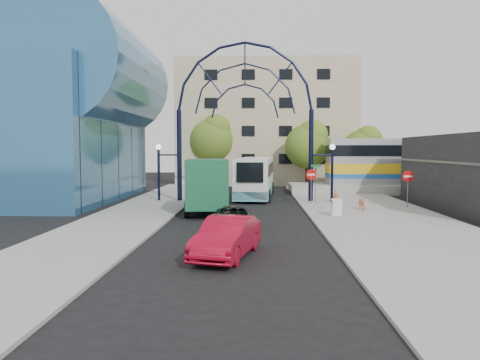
{
  "coord_description": "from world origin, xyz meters",
  "views": [
    {
      "loc": [
        0.87,
        -21.49,
        4.02
      ],
      "look_at": [
        -0.09,
        6.0,
        2.22
      ],
      "focal_mm": 35.0,
      "sensor_mm": 36.0,
      "label": 1
    }
  ],
  "objects_px": {
    "black_suv": "(234,218)",
    "bike_near_a": "(362,202)",
    "gateway_arch": "(245,89)",
    "street_name_sign": "(316,175)",
    "tree_north_b": "(213,138)",
    "bike_near_b": "(336,195)",
    "tree_north_c": "(364,147)",
    "train_car": "(465,162)",
    "green_truck": "(207,186)",
    "city_bus": "(256,176)",
    "stop_sign": "(311,178)",
    "sandwich_board": "(337,205)",
    "tree_north_a": "(308,144)",
    "do_not_enter_sign": "(408,180)",
    "red_sedan": "(227,237)"
  },
  "relations": [
    {
      "from": "city_bus",
      "to": "bike_near_a",
      "type": "distance_m",
      "value": 11.71
    },
    {
      "from": "gateway_arch",
      "to": "bike_near_a",
      "type": "distance_m",
      "value": 12.21
    },
    {
      "from": "black_suv",
      "to": "green_truck",
      "type": "bearing_deg",
      "value": 103.77
    },
    {
      "from": "black_suv",
      "to": "sandwich_board",
      "type": "bearing_deg",
      "value": 29.2
    },
    {
      "from": "tree_north_c",
      "to": "do_not_enter_sign",
      "type": "bearing_deg",
      "value": -93.58
    },
    {
      "from": "gateway_arch",
      "to": "tree_north_a",
      "type": "distance_m",
      "value": 13.98
    },
    {
      "from": "do_not_enter_sign",
      "to": "green_truck",
      "type": "distance_m",
      "value": 13.42
    },
    {
      "from": "sandwich_board",
      "to": "bike_near_a",
      "type": "xyz_separation_m",
      "value": [
        2.14,
        2.99,
        -0.17
      ]
    },
    {
      "from": "red_sedan",
      "to": "bike_near_a",
      "type": "relative_size",
      "value": 2.65
    },
    {
      "from": "stop_sign",
      "to": "bike_near_a",
      "type": "relative_size",
      "value": 1.45
    },
    {
      "from": "gateway_arch",
      "to": "street_name_sign",
      "type": "relative_size",
      "value": 4.87
    },
    {
      "from": "black_suv",
      "to": "bike_near_a",
      "type": "xyz_separation_m",
      "value": [
        7.99,
        6.97,
        0.02
      ]
    },
    {
      "from": "gateway_arch",
      "to": "do_not_enter_sign",
      "type": "height_order",
      "value": "gateway_arch"
    },
    {
      "from": "red_sedan",
      "to": "bike_near_b",
      "type": "xyz_separation_m",
      "value": [
        7.01,
        17.56,
        -0.1
      ]
    },
    {
      "from": "sandwich_board",
      "to": "tree_north_a",
      "type": "bearing_deg",
      "value": 88.5
    },
    {
      "from": "stop_sign",
      "to": "bike_near_a",
      "type": "xyz_separation_m",
      "value": [
        2.94,
        -3.03,
        -1.42
      ]
    },
    {
      "from": "sandwich_board",
      "to": "tree_north_b",
      "type": "height_order",
      "value": "tree_north_b"
    },
    {
      "from": "do_not_enter_sign",
      "to": "tree_north_a",
      "type": "distance_m",
      "value": 16.86
    },
    {
      "from": "gateway_arch",
      "to": "city_bus",
      "type": "xyz_separation_m",
      "value": [
        0.81,
        4.33,
        -6.84
      ]
    },
    {
      "from": "stop_sign",
      "to": "green_truck",
      "type": "bearing_deg",
      "value": -149.54
    },
    {
      "from": "black_suv",
      "to": "city_bus",
      "type": "bearing_deg",
      "value": 81.27
    },
    {
      "from": "gateway_arch",
      "to": "bike_near_a",
      "type": "height_order",
      "value": "gateway_arch"
    },
    {
      "from": "train_car",
      "to": "black_suv",
      "type": "distance_m",
      "value": 28.56
    },
    {
      "from": "green_truck",
      "to": "black_suv",
      "type": "height_order",
      "value": "green_truck"
    },
    {
      "from": "tree_north_a",
      "to": "tree_north_b",
      "type": "xyz_separation_m",
      "value": [
        -10.0,
        4.0,
        0.66
      ]
    },
    {
      "from": "tree_north_c",
      "to": "train_car",
      "type": "bearing_deg",
      "value": -36.96
    },
    {
      "from": "train_car",
      "to": "city_bus",
      "type": "relative_size",
      "value": 2.07
    },
    {
      "from": "gateway_arch",
      "to": "stop_sign",
      "type": "distance_m",
      "value": 8.37
    },
    {
      "from": "tree_north_b",
      "to": "bike_near_b",
      "type": "xyz_separation_m",
      "value": [
        10.68,
        -16.64,
        -4.61
      ]
    },
    {
      "from": "train_car",
      "to": "bike_near_a",
      "type": "height_order",
      "value": "train_car"
    },
    {
      "from": "tree_north_c",
      "to": "bike_near_b",
      "type": "height_order",
      "value": "tree_north_c"
    },
    {
      "from": "tree_north_c",
      "to": "black_suv",
      "type": "distance_m",
      "value": 28.97
    },
    {
      "from": "stop_sign",
      "to": "black_suv",
      "type": "xyz_separation_m",
      "value": [
        -5.05,
        -10.0,
        -1.43
      ]
    },
    {
      "from": "bike_near_a",
      "to": "do_not_enter_sign",
      "type": "bearing_deg",
      "value": 18.64
    },
    {
      "from": "sandwich_board",
      "to": "tree_north_b",
      "type": "relative_size",
      "value": 0.12
    },
    {
      "from": "gateway_arch",
      "to": "tree_north_c",
      "type": "bearing_deg",
      "value": 48.96
    },
    {
      "from": "tree_north_a",
      "to": "green_truck",
      "type": "relative_size",
      "value": 1.0
    },
    {
      "from": "stop_sign",
      "to": "tree_north_b",
      "type": "distance_m",
      "value": 20.18
    },
    {
      "from": "sandwich_board",
      "to": "train_car",
      "type": "height_order",
      "value": "train_car"
    },
    {
      "from": "green_truck",
      "to": "stop_sign",
      "type": "bearing_deg",
      "value": 24.7
    },
    {
      "from": "stop_sign",
      "to": "city_bus",
      "type": "xyz_separation_m",
      "value": [
        -3.99,
        6.33,
        -0.27
      ]
    },
    {
      "from": "sandwich_board",
      "to": "green_truck",
      "type": "bearing_deg",
      "value": 166.51
    },
    {
      "from": "green_truck",
      "to": "gateway_arch",
      "type": "bearing_deg",
      "value": 64.19
    },
    {
      "from": "train_car",
      "to": "red_sedan",
      "type": "bearing_deg",
      "value": -127.57
    },
    {
      "from": "gateway_arch",
      "to": "red_sedan",
      "type": "bearing_deg",
      "value": -90.67
    },
    {
      "from": "city_bus",
      "to": "bike_near_b",
      "type": "bearing_deg",
      "value": -36.37
    },
    {
      "from": "gateway_arch",
      "to": "tree_north_a",
      "type": "relative_size",
      "value": 1.95
    },
    {
      "from": "train_car",
      "to": "black_suv",
      "type": "bearing_deg",
      "value": -135.35
    },
    {
      "from": "gateway_arch",
      "to": "red_sedan",
      "type": "height_order",
      "value": "gateway_arch"
    },
    {
      "from": "tree_north_c",
      "to": "sandwich_board",
      "type": "bearing_deg",
      "value": -106.55
    }
  ]
}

